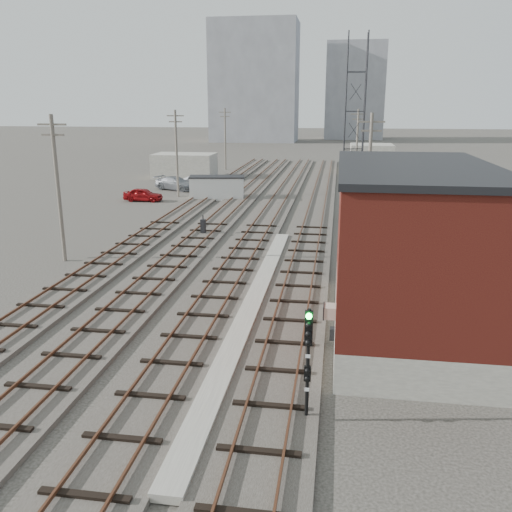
% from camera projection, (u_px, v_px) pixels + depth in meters
% --- Properties ---
extents(ground, '(320.00, 320.00, 0.00)m').
position_uv_depth(ground, '(304.00, 180.00, 70.53)').
color(ground, '#282621').
rests_on(ground, ground).
extents(track_right, '(3.20, 90.00, 0.39)m').
position_uv_depth(track_right, '(316.00, 210.00, 50.15)').
color(track_right, '#332D28').
rests_on(track_right, ground).
extents(track_mid_right, '(3.20, 90.00, 0.39)m').
position_uv_depth(track_mid_right, '(273.00, 209.00, 50.73)').
color(track_mid_right, '#332D28').
rests_on(track_mid_right, ground).
extents(track_mid_left, '(3.20, 90.00, 0.39)m').
position_uv_depth(track_mid_left, '(232.00, 208.00, 51.31)').
color(track_mid_left, '#332D28').
rests_on(track_mid_left, ground).
extents(track_left, '(3.20, 90.00, 0.39)m').
position_uv_depth(track_left, '(191.00, 206.00, 51.88)').
color(track_left, '#332D28').
rests_on(track_left, ground).
extents(platform_curb, '(0.90, 28.00, 0.26)m').
position_uv_depth(platform_curb, '(253.00, 303.00, 26.64)').
color(platform_curb, gray).
rests_on(platform_curb, ground).
extents(brick_building, '(6.54, 12.20, 7.22)m').
position_uv_depth(brick_building, '(410.00, 250.00, 22.78)').
color(brick_building, gray).
rests_on(brick_building, ground).
extents(lattice_tower, '(1.60, 1.60, 15.00)m').
position_uv_depth(lattice_tower, '(354.00, 130.00, 43.91)').
color(lattice_tower, black).
rests_on(lattice_tower, ground).
extents(utility_pole_left_a, '(1.80, 0.24, 9.00)m').
position_uv_depth(utility_pole_left_a, '(58.00, 185.00, 32.96)').
color(utility_pole_left_a, '#595147').
rests_on(utility_pole_left_a, ground).
extents(utility_pole_left_b, '(1.80, 0.24, 9.00)m').
position_uv_depth(utility_pole_left_b, '(177.00, 151.00, 56.76)').
color(utility_pole_left_b, '#595147').
rests_on(utility_pole_left_b, ground).
extents(utility_pole_left_c, '(1.80, 0.24, 9.00)m').
position_uv_depth(utility_pole_left_c, '(225.00, 137.00, 80.55)').
color(utility_pole_left_c, '#595147').
rests_on(utility_pole_left_c, ground).
extents(utility_pole_right_a, '(1.80, 0.24, 9.00)m').
position_uv_depth(utility_pole_right_a, '(369.00, 175.00, 37.83)').
color(utility_pole_right_a, '#595147').
rests_on(utility_pole_right_a, ground).
extents(utility_pole_right_b, '(1.80, 0.24, 9.00)m').
position_uv_depth(utility_pole_right_b, '(357.00, 144.00, 66.39)').
color(utility_pole_right_b, '#595147').
rests_on(utility_pole_right_b, ground).
extents(apartment_left, '(22.00, 14.00, 30.00)m').
position_uv_depth(apartment_left, '(255.00, 82.00, 140.45)').
color(apartment_left, gray).
rests_on(apartment_left, ground).
extents(apartment_right, '(16.00, 12.00, 26.00)m').
position_uv_depth(apartment_right, '(355.00, 91.00, 151.51)').
color(apartment_right, gray).
rests_on(apartment_right, ground).
extents(shed_left, '(8.00, 5.00, 3.20)m').
position_uv_depth(shed_left, '(185.00, 166.00, 72.40)').
color(shed_left, gray).
rests_on(shed_left, ground).
extents(shed_right, '(6.00, 6.00, 4.00)m').
position_uv_depth(shed_right, '(371.00, 158.00, 78.21)').
color(shed_right, gray).
rests_on(shed_right, ground).
extents(signal_mast, '(0.40, 0.40, 3.73)m').
position_uv_depth(signal_mast, '(308.00, 358.00, 16.37)').
color(signal_mast, gray).
rests_on(signal_mast, ground).
extents(switch_stand, '(0.37, 0.37, 1.44)m').
position_uv_depth(switch_stand, '(203.00, 227.00, 40.70)').
color(switch_stand, black).
rests_on(switch_stand, ground).
extents(site_trailer, '(5.98, 3.31, 2.39)m').
position_uv_depth(site_trailer, '(217.00, 187.00, 56.23)').
color(site_trailer, silver).
rests_on(site_trailer, ground).
extents(car_red, '(3.97, 1.63, 1.35)m').
position_uv_depth(car_red, '(143.00, 195.00, 55.12)').
color(car_red, maroon).
rests_on(car_red, ground).
extents(car_silver, '(3.90, 2.74, 1.22)m').
position_uv_depth(car_silver, '(198.00, 181.00, 65.37)').
color(car_silver, '#B7B9C0').
rests_on(car_silver, ground).
extents(car_grey, '(5.63, 3.96, 1.51)m').
position_uv_depth(car_grey, '(176.00, 183.00, 62.33)').
color(car_grey, gray).
rests_on(car_grey, ground).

